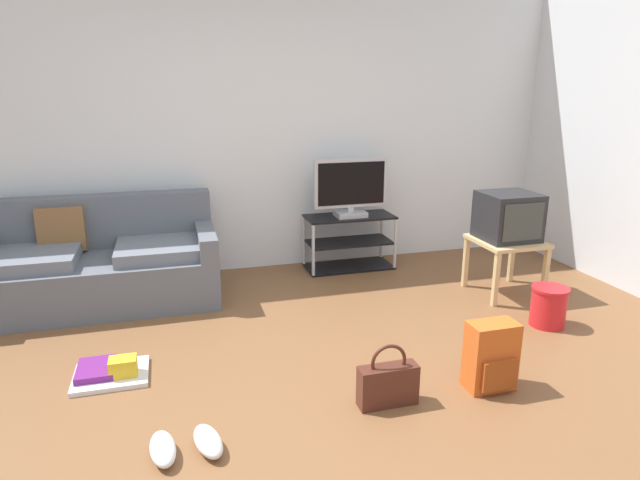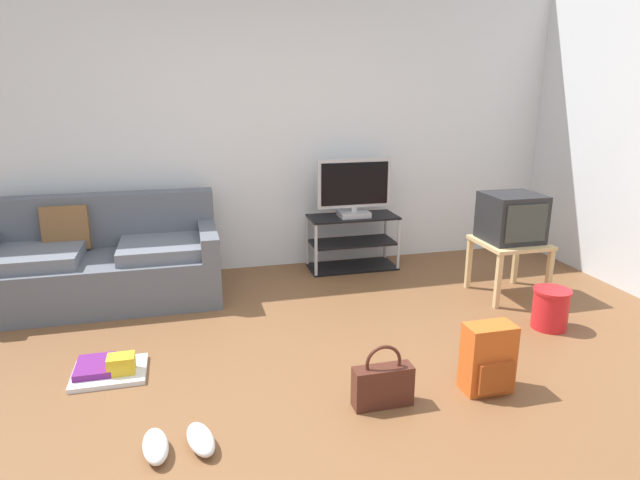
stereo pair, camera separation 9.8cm
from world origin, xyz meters
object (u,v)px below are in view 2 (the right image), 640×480
at_px(couch, 103,263).
at_px(crt_tv, 512,217).
at_px(flat_tv, 354,188).
at_px(sneakers_pair, 178,443).
at_px(side_table, 509,250).
at_px(backpack, 488,359).
at_px(tv_stand, 352,242).
at_px(cleaning_bucket, 551,307).
at_px(floor_tray, 108,369).
at_px(handbag, 383,384).

height_order(couch, crt_tv, crt_tv).
xyz_separation_m(flat_tv, crt_tv, (1.05, -0.95, -0.12)).
xyz_separation_m(flat_tv, sneakers_pair, (-1.65, -2.39, -0.74)).
xyz_separation_m(side_table, sneakers_pair, (-2.70, -1.42, -0.35)).
xyz_separation_m(crt_tv, backpack, (-0.95, -1.31, -0.47)).
height_order(tv_stand, crt_tv, crt_tv).
bearing_deg(cleaning_bucket, floor_tray, 178.48).
bearing_deg(tv_stand, flat_tv, -90.00).
distance_m(tv_stand, sneakers_pair, 2.93).
bearing_deg(crt_tv, sneakers_pair, -151.97).
relative_size(flat_tv, crt_tv, 1.61).
bearing_deg(couch, crt_tv, -12.62).
distance_m(backpack, handbag, 0.65).
xyz_separation_m(couch, tv_stand, (2.22, 0.24, -0.05)).
bearing_deg(sneakers_pair, backpack, 4.11).
distance_m(flat_tv, side_table, 1.48).
bearing_deg(couch, side_table, -12.89).
relative_size(tv_stand, flat_tv, 1.19).
bearing_deg(crt_tv, handbag, -140.63).
bearing_deg(side_table, tv_stand, 136.65).
bearing_deg(sneakers_pair, tv_stand, 55.67).
relative_size(couch, handbag, 5.00).
bearing_deg(tv_stand, backpack, -87.59).
distance_m(crt_tv, floor_tray, 3.23).
height_order(couch, flat_tv, flat_tv).
xyz_separation_m(side_table, backpack, (-0.95, -1.30, -0.20)).
xyz_separation_m(sneakers_pair, floor_tray, (-0.42, 0.85, -0.00)).
bearing_deg(crt_tv, backpack, -126.06).
bearing_deg(side_table, flat_tv, 137.30).
distance_m(tv_stand, backpack, 2.29).
height_order(side_table, backpack, side_table).
relative_size(handbag, floor_tray, 0.84).
bearing_deg(flat_tv, floor_tray, -143.17).
relative_size(flat_tv, sneakers_pair, 1.86).
distance_m(side_table, backpack, 1.62).
bearing_deg(sneakers_pair, cleaning_bucket, 16.16).
distance_m(couch, floor_tray, 1.36).
distance_m(side_table, crt_tv, 0.27).
xyz_separation_m(couch, backpack, (2.32, -2.04, -0.11)).
relative_size(crt_tv, cleaning_bucket, 1.47).
xyz_separation_m(couch, flat_tv, (2.22, 0.22, 0.48)).
bearing_deg(side_table, backpack, -126.39).
relative_size(tv_stand, side_table, 1.61).
relative_size(backpack, handbag, 1.12).
relative_size(crt_tv, sneakers_pair, 1.16).
distance_m(backpack, sneakers_pair, 1.75).
xyz_separation_m(tv_stand, flat_tv, (0.00, -0.02, 0.53)).
relative_size(tv_stand, handbag, 2.29).
bearing_deg(handbag, sneakers_pair, -173.48).
distance_m(tv_stand, cleaning_bucket, 1.93).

